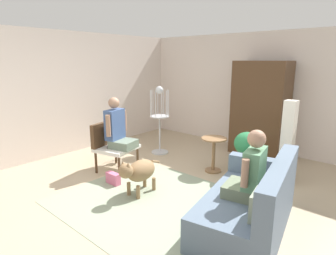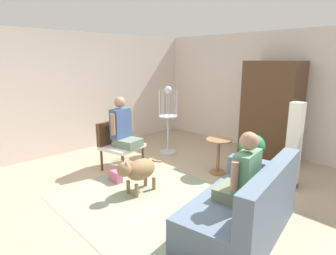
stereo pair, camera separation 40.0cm
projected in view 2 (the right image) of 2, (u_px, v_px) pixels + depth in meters
name	position (u px, v px, depth m)	size (l,w,h in m)	color
ground_plane	(161.00, 196.00, 4.18)	(7.45, 7.45, 0.00)	tan
back_wall	(273.00, 93.00, 5.99)	(6.37, 0.12, 2.53)	silver
left_wall	(81.00, 92.00, 6.18)	(0.12, 6.81, 2.53)	silver
area_rug	(151.00, 201.00, 4.03)	(2.51, 2.21, 0.01)	gray
couch	(245.00, 208.00, 3.24)	(1.16, 1.76, 0.87)	slate
armchair	(117.00, 141.00, 5.19)	(0.74, 0.78, 0.87)	#4C331E
person_on_couch	(243.00, 174.00, 3.14)	(0.48, 0.57, 0.81)	slate
person_on_armchair	(123.00, 127.00, 5.05)	(0.54, 0.52, 0.88)	slate
round_end_table	(218.00, 152.00, 4.94)	(0.45, 0.45, 0.62)	olive
dog	(138.00, 170.00, 4.21)	(0.35, 0.84, 0.59)	olive
bird_cage_stand	(168.00, 120.00, 5.97)	(0.39, 0.39, 1.43)	silver
potted_plant	(251.00, 151.00, 4.61)	(0.43, 0.43, 0.79)	#4C5156
column_lamp	(294.00, 146.00, 4.32)	(0.20, 0.20, 1.35)	#4C4742
armoire_cabinet	(271.00, 111.00, 5.64)	(1.07, 0.56, 1.94)	#4C331E
handbag	(116.00, 176.00, 4.65)	(0.26, 0.10, 0.19)	#D8668C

